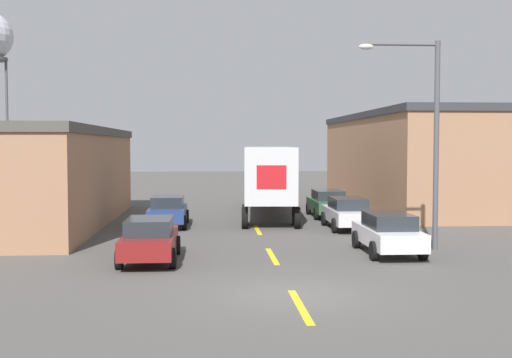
{
  "coord_description": "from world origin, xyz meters",
  "views": [
    {
      "loc": [
        -2.21,
        -16.82,
        3.97
      ],
      "look_at": [
        -0.06,
        13.0,
        2.39
      ],
      "focal_mm": 45.0,
      "sensor_mm": 36.0,
      "label": 1
    }
  ],
  "objects_px": {
    "street_lamp": "(426,128)",
    "parked_car_left_near": "(150,239)",
    "semi_truck": "(268,174)",
    "parked_car_left_far": "(168,210)",
    "parked_car_right_near": "(388,232)",
    "parked_car_right_mid": "(347,213)",
    "parked_car_right_far": "(328,203)"
  },
  "relations": [
    {
      "from": "parked_car_right_mid",
      "to": "street_lamp",
      "type": "bearing_deg",
      "value": -74.93
    },
    {
      "from": "semi_truck",
      "to": "parked_car_right_near",
      "type": "height_order",
      "value": "semi_truck"
    },
    {
      "from": "street_lamp",
      "to": "semi_truck",
      "type": "bearing_deg",
      "value": 110.48
    },
    {
      "from": "semi_truck",
      "to": "parked_car_right_far",
      "type": "xyz_separation_m",
      "value": [
        3.16,
        -1.68,
        -1.55
      ]
    },
    {
      "from": "street_lamp",
      "to": "parked_car_left_near",
      "type": "bearing_deg",
      "value": -170.26
    },
    {
      "from": "semi_truck",
      "to": "parked_car_right_mid",
      "type": "xyz_separation_m",
      "value": [
        3.16,
        -6.75,
        -1.55
      ]
    },
    {
      "from": "parked_car_right_far",
      "to": "parked_car_left_far",
      "type": "bearing_deg",
      "value": -157.94
    },
    {
      "from": "parked_car_right_far",
      "to": "street_lamp",
      "type": "height_order",
      "value": "street_lamp"
    },
    {
      "from": "street_lamp",
      "to": "parked_car_right_near",
      "type": "bearing_deg",
      "value": -153.81
    },
    {
      "from": "parked_car_right_mid",
      "to": "parked_car_left_far",
      "type": "distance_m",
      "value": 8.68
    },
    {
      "from": "semi_truck",
      "to": "parked_car_left_near",
      "type": "bearing_deg",
      "value": -106.28
    },
    {
      "from": "semi_truck",
      "to": "parked_car_right_far",
      "type": "distance_m",
      "value": 3.9
    },
    {
      "from": "parked_car_right_far",
      "to": "parked_car_left_far",
      "type": "relative_size",
      "value": 1.0
    },
    {
      "from": "parked_car_left_near",
      "to": "parked_car_right_near",
      "type": "distance_m",
      "value": 8.58
    },
    {
      "from": "parked_car_right_near",
      "to": "parked_car_left_near",
      "type": "bearing_deg",
      "value": -173.74
    },
    {
      "from": "semi_truck",
      "to": "street_lamp",
      "type": "relative_size",
      "value": 1.87
    },
    {
      "from": "parked_car_left_near",
      "to": "semi_truck",
      "type": "bearing_deg",
      "value": 69.84
    },
    {
      "from": "semi_truck",
      "to": "parked_car_left_far",
      "type": "relative_size",
      "value": 3.38
    },
    {
      "from": "parked_car_right_far",
      "to": "street_lamp",
      "type": "xyz_separation_m",
      "value": [
        1.65,
        -11.2,
        3.84
      ]
    },
    {
      "from": "semi_truck",
      "to": "street_lamp",
      "type": "xyz_separation_m",
      "value": [
        4.81,
        -12.88,
        2.3
      ]
    },
    {
      "from": "parked_car_right_near",
      "to": "parked_car_left_far",
      "type": "relative_size",
      "value": 1.0
    },
    {
      "from": "parked_car_left_far",
      "to": "parked_car_right_near",
      "type": "bearing_deg",
      "value": -45.09
    },
    {
      "from": "parked_car_right_far",
      "to": "semi_truck",
      "type": "bearing_deg",
      "value": 152.01
    },
    {
      "from": "semi_truck",
      "to": "parked_car_right_mid",
      "type": "bearing_deg",
      "value": -61.02
    },
    {
      "from": "semi_truck",
      "to": "parked_car_right_near",
      "type": "bearing_deg",
      "value": -73.13
    },
    {
      "from": "parked_car_left_far",
      "to": "street_lamp",
      "type": "xyz_separation_m",
      "value": [
        10.18,
        -7.75,
        3.84
      ]
    },
    {
      "from": "parked_car_right_mid",
      "to": "parked_car_right_near",
      "type": "bearing_deg",
      "value": -90.0
    },
    {
      "from": "semi_truck",
      "to": "parked_car_left_near",
      "type": "xyz_separation_m",
      "value": [
        -5.37,
        -14.63,
        -1.55
      ]
    },
    {
      "from": "semi_truck",
      "to": "parked_car_left_near",
      "type": "relative_size",
      "value": 3.38
    },
    {
      "from": "semi_truck",
      "to": "parked_car_left_near",
      "type": "height_order",
      "value": "semi_truck"
    },
    {
      "from": "parked_car_left_near",
      "to": "parked_car_right_mid",
      "type": "bearing_deg",
      "value": 42.74
    },
    {
      "from": "parked_car_left_near",
      "to": "parked_car_left_far",
      "type": "bearing_deg",
      "value": 90.0
    }
  ]
}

